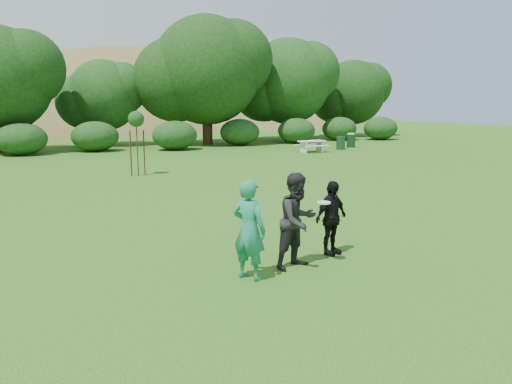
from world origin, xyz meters
TOP-DOWN VIEW (x-y plane):
  - ground at (0.00, 0.00)m, footprint 120.00×120.00m
  - player_teal at (-1.57, 0.50)m, footprint 0.71×0.81m
  - player_grey at (-0.42, 0.62)m, footprint 1.03×0.87m
  - player_black at (0.67, 0.95)m, footprint 1.00×0.59m
  - trash_can_near at (16.24, 19.67)m, footprint 0.60×0.60m
  - frisbee at (0.08, 0.45)m, footprint 0.27×0.27m
  - sapling at (0.51, 14.44)m, footprint 0.70×0.70m
  - picnic_table at (13.44, 19.17)m, footprint 1.80×1.48m
  - trash_can_lidded at (17.93, 20.59)m, footprint 0.60×0.60m
  - hillside at (-0.56, 68.45)m, footprint 150.00×72.00m
  - tree_row at (3.23, 28.68)m, footprint 53.92×10.38m

SIDE VIEW (x-z plane):
  - hillside at x=-0.56m, z-range -37.97..14.03m
  - ground at x=0.00m, z-range 0.00..0.00m
  - trash_can_near at x=16.24m, z-range 0.00..0.90m
  - picnic_table at x=13.44m, z-range 0.14..0.90m
  - trash_can_lidded at x=17.93m, z-range 0.02..1.07m
  - player_black at x=0.67m, z-range 0.00..1.60m
  - player_teal at x=-1.57m, z-range 0.00..1.86m
  - player_grey at x=-0.42m, z-range 0.00..1.89m
  - frisbee at x=0.08m, z-range 1.27..1.30m
  - sapling at x=0.51m, z-range 0.99..3.84m
  - tree_row at x=3.23m, z-range 0.06..9.69m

